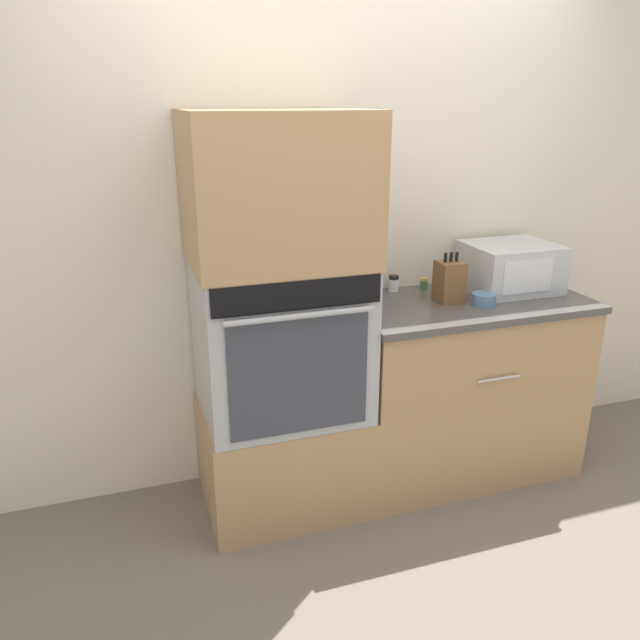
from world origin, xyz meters
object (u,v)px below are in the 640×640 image
(wall_oven, at_px, (280,338))
(condiment_jar_mid, at_px, (394,283))
(condiment_jar_near, at_px, (424,284))
(microwave, at_px, (510,267))
(bowl, at_px, (484,299))
(knife_block, at_px, (449,281))

(wall_oven, distance_m, condiment_jar_mid, 0.72)
(condiment_jar_near, distance_m, condiment_jar_mid, 0.16)
(microwave, height_order, condiment_jar_near, microwave)
(microwave, relative_size, bowl, 3.89)
(microwave, distance_m, bowl, 0.33)
(knife_block, bearing_deg, condiment_jar_mid, 126.77)
(knife_block, xyz_separation_m, condiment_jar_near, (-0.02, 0.21, -0.07))
(wall_oven, xyz_separation_m, condiment_jar_near, (0.82, 0.22, 0.11))
(microwave, bearing_deg, wall_oven, -175.86)
(microwave, xyz_separation_m, knife_block, (-0.39, -0.08, -0.02))
(microwave, distance_m, condiment_jar_near, 0.44)
(microwave, xyz_separation_m, condiment_jar_mid, (-0.57, 0.16, -0.08))
(condiment_jar_mid, bearing_deg, wall_oven, -159.28)
(microwave, distance_m, knife_block, 0.40)
(condiment_jar_near, relative_size, condiment_jar_mid, 0.77)
(condiment_jar_mid, bearing_deg, bowl, -47.49)
(bowl, relative_size, condiment_jar_near, 1.81)
(wall_oven, xyz_separation_m, microwave, (1.23, 0.09, 0.20))
(wall_oven, bearing_deg, condiment_jar_near, 15.32)
(wall_oven, height_order, condiment_jar_mid, wall_oven)
(wall_oven, xyz_separation_m, condiment_jar_mid, (0.66, 0.25, 0.12))
(wall_oven, bearing_deg, microwave, 4.14)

